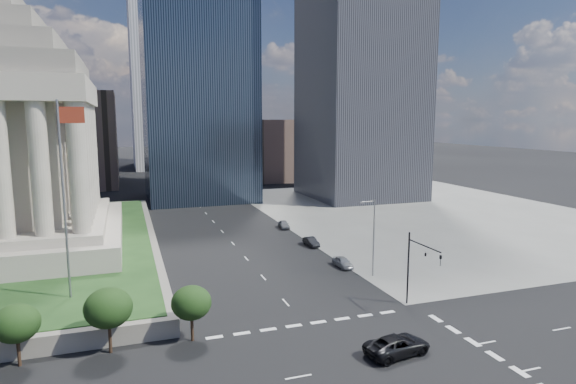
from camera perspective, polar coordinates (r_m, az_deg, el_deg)
name	(u,v)px	position (r m, az deg, el deg)	size (l,w,h in m)	color
ground	(190,196)	(130.44, -11.54, -0.41)	(500.00, 500.00, 0.00)	black
sidewalk_ne	(427,212)	(109.45, 16.12, -2.27)	(68.00, 90.00, 0.03)	slate
flagpole	(65,189)	(52.66, -24.92, 0.32)	(2.52, 0.24, 20.00)	slate
midrise_glass	(197,79)	(124.64, -10.72, 13.04)	(26.00, 26.00, 60.00)	black
building_filler_ne	(272,149)	(165.37, -1.91, 5.10)	(20.00, 30.00, 20.00)	brown
building_filler_nw	(74,140)	(158.63, -23.99, 5.67)	(24.00, 30.00, 28.00)	brown
traffic_signal_ne	(418,262)	(52.57, 15.17, -7.97)	(0.30, 5.74, 8.00)	black
street_lamp_north	(373,233)	(62.20, 10.00, -4.84)	(2.13, 0.22, 10.00)	slate
pickup_truck	(397,345)	(44.20, 12.84, -17.28)	(2.75, 5.96, 1.66)	black
parked_sedan_near	(343,262)	(66.74, 6.52, -8.26)	(4.08, 1.64, 1.39)	gray
parked_sedan_mid	(311,242)	(77.15, 2.76, -5.91)	(4.09, 1.43, 1.35)	black
parked_sedan_far	(284,224)	(89.40, -0.49, -3.87)	(1.67, 4.15, 1.41)	slate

